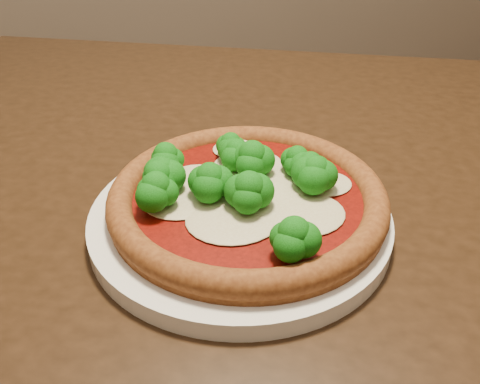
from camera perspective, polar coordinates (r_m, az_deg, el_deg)
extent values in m
cube|color=black|center=(0.60, 1.78, -0.42)|extent=(1.34, 1.23, 0.04)
cylinder|color=black|center=(1.26, -19.10, -2.91)|extent=(0.06, 0.06, 0.71)
cylinder|color=silver|center=(0.52, 0.00, -2.87)|extent=(0.29, 0.29, 0.02)
cylinder|color=brown|center=(0.51, 0.81, -1.14)|extent=(0.26, 0.26, 0.01)
torus|color=brown|center=(0.51, 0.81, -0.49)|extent=(0.27, 0.27, 0.03)
cylinder|color=#6E0B05|center=(0.51, 0.82, -0.44)|extent=(0.22, 0.22, 0.00)
ellipsoid|color=beige|center=(0.48, 6.81, -2.26)|extent=(0.08, 0.07, 0.01)
ellipsoid|color=beige|center=(0.58, -0.59, 4.65)|extent=(0.05, 0.04, 0.00)
ellipsoid|color=beige|center=(0.55, 0.88, 2.89)|extent=(0.07, 0.07, 0.01)
ellipsoid|color=beige|center=(0.47, -0.70, -2.78)|extent=(0.09, 0.08, 0.01)
ellipsoid|color=beige|center=(0.51, 0.40, -0.13)|extent=(0.12, 0.11, 0.01)
ellipsoid|color=beige|center=(0.53, 6.19, 1.47)|extent=(0.09, 0.08, 0.01)
ellipsoid|color=beige|center=(0.53, 9.18, 0.91)|extent=(0.05, 0.05, 0.00)
ellipsoid|color=beige|center=(0.50, -6.35, -0.84)|extent=(0.07, 0.06, 0.01)
ellipsoid|color=beige|center=(0.53, -4.69, 1.32)|extent=(0.06, 0.06, 0.01)
ellipsoid|color=#168315|center=(0.53, -0.37, 4.29)|extent=(0.04, 0.04, 0.03)
ellipsoid|color=#168315|center=(0.47, 0.97, 0.32)|extent=(0.05, 0.05, 0.04)
ellipsoid|color=#168315|center=(0.49, -3.22, 1.39)|extent=(0.05, 0.05, 0.04)
ellipsoid|color=#168315|center=(0.55, -1.01, 5.14)|extent=(0.04, 0.04, 0.03)
ellipsoid|color=#168315|center=(0.51, 7.46, 2.79)|extent=(0.04, 0.04, 0.03)
ellipsoid|color=#168315|center=(0.53, -7.92, 3.77)|extent=(0.04, 0.04, 0.04)
ellipsoid|color=#168315|center=(0.48, -8.92, 0.41)|extent=(0.05, 0.05, 0.04)
ellipsoid|color=#168315|center=(0.52, 1.31, 3.79)|extent=(0.05, 0.05, 0.04)
ellipsoid|color=#168315|center=(0.53, 6.12, 3.54)|extent=(0.04, 0.04, 0.03)
ellipsoid|color=#168315|center=(0.42, 5.78, -4.59)|extent=(0.05, 0.05, 0.04)
ellipsoid|color=#168315|center=(0.50, -8.30, 2.07)|extent=(0.04, 0.04, 0.04)
ellipsoid|color=#168315|center=(0.50, -8.74, 1.66)|extent=(0.04, 0.04, 0.04)
ellipsoid|color=#168315|center=(0.50, 8.00, 2.18)|extent=(0.04, 0.04, 0.04)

